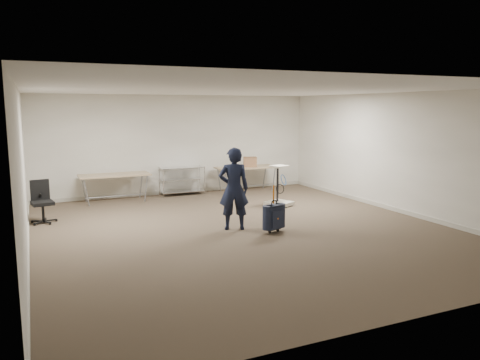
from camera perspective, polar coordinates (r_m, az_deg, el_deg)
name	(u,v)px	position (r m, az deg, el deg)	size (l,w,h in m)	color
ground	(244,230)	(9.54, 0.47, -6.07)	(9.00, 9.00, 0.00)	#4B3C2E
room_shell	(219,213)	(10.77, -2.61, -4.07)	(8.00, 9.00, 9.00)	beige
folding_table_left	(115,176)	(12.61, -15.05, 0.44)	(1.80, 0.75, 0.73)	#96785C
folding_table_right	(247,168)	(13.72, 0.81, 1.41)	(1.80, 0.75, 0.73)	#96785C
wire_shelf	(182,179)	(13.31, -7.09, 0.08)	(1.22, 0.47, 0.80)	silver
person	(234,189)	(9.40, -0.77, -1.07)	(0.61, 0.40, 1.67)	black
suitcase	(274,217)	(9.27, 4.16, -4.49)	(0.39, 0.28, 0.95)	#161C33
office_chair	(43,210)	(10.91, -22.93, -3.38)	(0.56, 0.56, 0.92)	black
equipment_cart	(279,195)	(11.76, 4.80, -1.89)	(0.72, 0.72, 1.03)	beige
cardboard_box	(250,162)	(13.73, 1.23, 2.23)	(0.38, 0.28, 0.28)	olive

